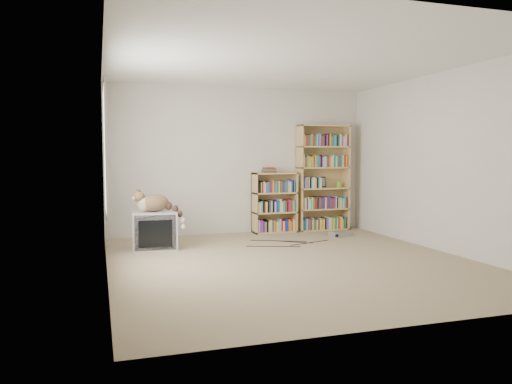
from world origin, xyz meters
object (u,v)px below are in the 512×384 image
object	(u,v)px
bookcase_tall	(323,181)
crt_tv	(155,230)
bookcase_short	(274,205)
dvd_player	(341,234)
cat	(158,205)

from	to	relation	value
bookcase_tall	crt_tv	bearing A→B (deg)	-163.48
bookcase_short	dvd_player	world-z (taller)	bookcase_short
bookcase_tall	bookcase_short	size ratio (longest dim) A/B	1.80
cat	dvd_player	xyz separation A→B (m)	(3.03, 0.24, -0.59)
bookcase_tall	bookcase_short	distance (m)	1.00
crt_tv	bookcase_short	size ratio (longest dim) A/B	0.63
bookcase_short	bookcase_tall	bearing A→B (deg)	0.09
crt_tv	bookcase_tall	world-z (taller)	bookcase_tall
bookcase_tall	cat	bearing A→B (deg)	-162.27
crt_tv	dvd_player	size ratio (longest dim) A/B	1.93
cat	bookcase_short	bearing A→B (deg)	9.60
cat	bookcase_tall	xyz separation A→B (m)	(3.04, 0.97, 0.26)
crt_tv	bookcase_short	bearing A→B (deg)	26.83
dvd_player	crt_tv	bearing A→B (deg)	159.45
bookcase_short	dvd_player	bearing A→B (deg)	-38.82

